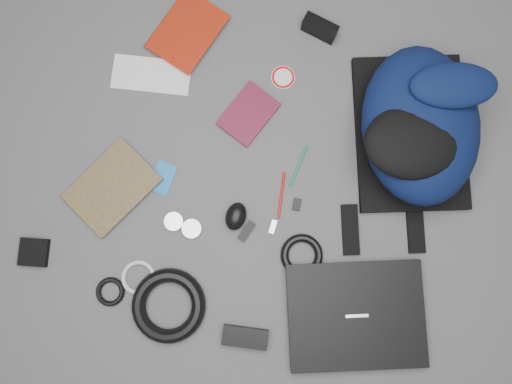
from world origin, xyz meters
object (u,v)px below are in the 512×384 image
(laptop, at_px, (356,315))
(mouse, at_px, (236,216))
(backpack, at_px, (420,125))
(dvd_case, at_px, (248,114))
(textbook_red, at_px, (165,17))
(comic_book, at_px, (91,166))
(pouch, at_px, (34,252))
(compact_camera, at_px, (320,28))
(power_brick, at_px, (245,337))

(laptop, distance_m, mouse, 0.44)
(backpack, height_order, dvd_case, backpack)
(textbook_red, relative_size, dvd_case, 1.34)
(comic_book, xyz_separation_m, pouch, (-0.07, -0.29, 0.00))
(backpack, height_order, pouch, backpack)
(mouse, xyz_separation_m, pouch, (-0.53, -0.27, -0.01))
(comic_book, bearing_deg, mouse, 25.61)
(textbook_red, distance_m, pouch, 0.80)
(dvd_case, height_order, mouse, mouse)
(compact_camera, distance_m, mouse, 0.62)
(laptop, bearing_deg, dvd_case, 114.95)
(compact_camera, height_order, mouse, compact_camera)
(dvd_case, bearing_deg, power_brick, -52.79)
(comic_book, bearing_deg, power_brick, -2.28)
(laptop, distance_m, pouch, 0.94)
(laptop, bearing_deg, power_brick, -171.33)
(pouch, bearing_deg, mouse, 27.23)
(laptop, bearing_deg, pouch, 166.73)
(dvd_case, height_order, pouch, pouch)
(mouse, height_order, pouch, mouse)
(comic_book, xyz_separation_m, mouse, (0.45, -0.02, 0.01))
(laptop, bearing_deg, textbook_red, 119.76)
(laptop, height_order, compact_camera, compact_camera)
(textbook_red, relative_size, pouch, 2.79)
(laptop, xyz_separation_m, compact_camera, (-0.34, 0.78, 0.01))
(laptop, height_order, pouch, laptop)
(laptop, distance_m, comic_book, 0.88)
(backpack, relative_size, textbook_red, 2.25)
(compact_camera, bearing_deg, laptop, -56.04)
(laptop, relative_size, dvd_case, 2.28)
(laptop, height_order, power_brick, laptop)
(compact_camera, relative_size, mouse, 1.29)
(textbook_red, xyz_separation_m, comic_book, (-0.06, -0.50, -0.00))
(textbook_red, relative_size, compact_camera, 2.11)
(textbook_red, height_order, pouch, textbook_red)
(comic_book, distance_m, pouch, 0.30)
(backpack, height_order, laptop, backpack)
(dvd_case, bearing_deg, compact_camera, 88.16)
(laptop, height_order, comic_book, laptop)
(comic_book, bearing_deg, textbook_red, 110.55)
(pouch, bearing_deg, compact_camera, 55.98)
(power_brick, bearing_deg, pouch, 166.26)
(mouse, bearing_deg, textbook_red, 126.75)
(mouse, height_order, power_brick, mouse)
(comic_book, relative_size, pouch, 3.05)
(laptop, relative_size, compact_camera, 3.58)
(backpack, relative_size, mouse, 6.15)
(laptop, bearing_deg, mouse, 138.13)
(power_brick, bearing_deg, textbook_red, 112.14)
(backpack, distance_m, mouse, 0.58)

